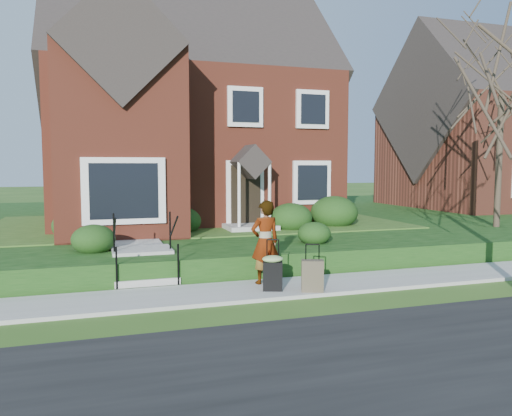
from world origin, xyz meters
name	(u,v)px	position (x,y,z in m)	size (l,w,h in m)	color
ground	(271,291)	(0.00, 0.00, 0.00)	(120.00, 120.00, 0.00)	#2D5119
street	(411,391)	(0.00, -5.00, 0.01)	(60.00, 6.00, 0.01)	black
sidewalk	(271,289)	(0.00, 0.00, 0.04)	(60.00, 1.60, 0.08)	#9E9B93
terrace	(274,219)	(4.00, 10.90, 0.30)	(44.00, 20.00, 0.60)	#10340E
walkway	(134,236)	(-2.50, 5.00, 0.63)	(1.20, 6.00, 0.06)	#9E9B93
main_house	(183,99)	(-0.21, 9.61, 5.26)	(10.40, 10.20, 9.40)	brown
neighbour_house	(494,115)	(16.00, 11.00, 5.25)	(9.40, 8.00, 9.20)	brown
front_steps	(144,260)	(-2.50, 1.84, 0.47)	(1.40, 2.02, 1.50)	#9E9B93
foundation_shrubs	(239,217)	(0.72, 5.02, 1.09)	(9.90, 4.64, 1.15)	black
woman	(265,242)	(0.00, 0.39, 1.00)	(0.67, 0.44, 1.84)	#999999
suitcase_black	(273,271)	(-0.06, -0.26, 0.50)	(0.54, 0.49, 1.08)	black
suitcase_olive	(312,276)	(0.70, -0.58, 0.41)	(0.52, 0.40, 0.99)	#4B4332
tree_gap	(502,83)	(9.48, 3.70, 5.42)	(4.83, 4.83, 6.90)	#4E402F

